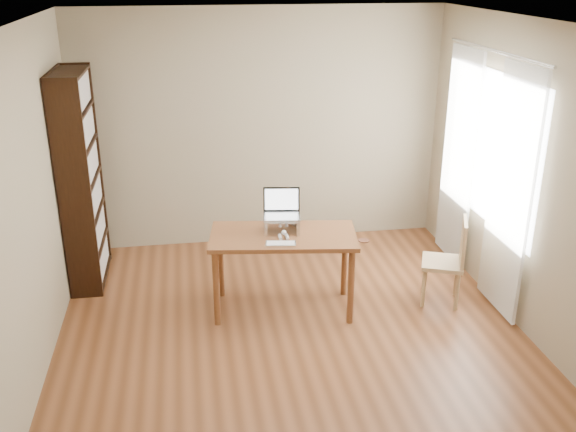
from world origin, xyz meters
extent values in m
cube|color=#593017|center=(0.00, 0.00, -0.01)|extent=(4.00, 4.50, 0.02)
cube|color=white|center=(0.00, 0.00, 2.61)|extent=(4.00, 4.50, 0.02)
cube|color=gray|center=(0.00, 2.26, 1.30)|extent=(4.00, 0.02, 2.60)
cube|color=gray|center=(0.00, -2.26, 1.30)|extent=(4.00, 0.02, 2.60)
cube|color=gray|center=(-2.01, 0.00, 1.30)|extent=(0.02, 4.50, 2.60)
cube|color=gray|center=(2.01, 0.00, 1.30)|extent=(0.02, 4.50, 2.60)
cube|color=white|center=(1.98, 0.80, 1.40)|extent=(0.01, 1.80, 1.40)
cube|color=black|center=(-1.84, 1.12, 1.05)|extent=(0.30, 0.04, 2.10)
cube|color=black|center=(-1.84, 1.98, 1.05)|extent=(0.30, 0.04, 2.10)
cube|color=black|center=(-1.98, 1.55, 1.05)|extent=(0.02, 0.90, 2.10)
cube|color=black|center=(-1.84, 1.55, 0.03)|extent=(0.30, 0.84, 0.02)
cube|color=black|center=(-1.81, 1.55, 0.20)|extent=(0.20, 0.78, 0.28)
cube|color=black|center=(-1.84, 1.55, 0.37)|extent=(0.30, 0.84, 0.03)
cube|color=black|center=(-1.81, 1.55, 0.54)|extent=(0.20, 0.78, 0.28)
cube|color=black|center=(-1.84, 1.55, 0.71)|extent=(0.30, 0.84, 0.02)
cube|color=black|center=(-1.81, 1.55, 0.88)|extent=(0.20, 0.78, 0.28)
cube|color=black|center=(-1.84, 1.55, 1.05)|extent=(0.30, 0.84, 0.02)
cube|color=black|center=(-1.81, 1.55, 1.22)|extent=(0.20, 0.78, 0.28)
cube|color=black|center=(-1.84, 1.55, 1.39)|extent=(0.30, 0.84, 0.02)
cube|color=black|center=(-1.81, 1.55, 1.56)|extent=(0.20, 0.78, 0.28)
cube|color=black|center=(-1.84, 1.55, 1.73)|extent=(0.30, 0.84, 0.02)
cube|color=black|center=(-1.81, 1.55, 1.90)|extent=(0.20, 0.78, 0.28)
cube|color=black|center=(-1.84, 1.55, 2.07)|extent=(0.30, 0.84, 0.03)
cube|color=white|center=(1.92, 0.25, 1.15)|extent=(0.03, 0.70, 2.20)
cube|color=white|center=(1.92, 1.35, 1.15)|extent=(0.03, 0.70, 2.20)
cylinder|color=silver|center=(1.92, 0.80, 2.28)|extent=(0.03, 1.90, 0.03)
cube|color=brown|center=(-0.01, 0.60, 0.73)|extent=(1.38, 0.82, 0.04)
cylinder|color=brown|center=(-0.60, 0.87, 0.35)|extent=(0.06, 0.06, 0.71)
cylinder|color=brown|center=(0.58, 0.87, 0.35)|extent=(0.06, 0.06, 0.71)
cylinder|color=brown|center=(-0.60, 0.34, 0.35)|extent=(0.06, 0.06, 0.71)
cylinder|color=brown|center=(0.58, 0.34, 0.35)|extent=(0.06, 0.06, 0.71)
cube|color=silver|center=(-0.15, 0.68, 0.81)|extent=(0.03, 0.25, 0.12)
cube|color=silver|center=(0.14, 0.68, 0.81)|extent=(0.03, 0.25, 0.12)
cube|color=silver|center=(-0.01, 0.68, 0.88)|extent=(0.32, 0.25, 0.01)
cube|color=silver|center=(-0.01, 0.68, 0.89)|extent=(0.36, 0.27, 0.02)
cube|color=black|center=(-0.01, 0.82, 1.01)|extent=(0.33, 0.09, 0.22)
cube|color=white|center=(-0.01, 0.81, 1.01)|extent=(0.30, 0.08, 0.19)
cube|color=silver|center=(-0.06, 0.38, 0.76)|extent=(0.27, 0.15, 0.02)
cube|color=white|center=(-0.06, 0.38, 0.77)|extent=(0.25, 0.13, 0.00)
cylinder|color=brown|center=(0.67, 0.35, 0.75)|extent=(0.10, 0.10, 0.01)
ellipsoid|color=#3F3732|center=(-0.01, 0.71, 0.81)|extent=(0.17, 0.37, 0.13)
ellipsoid|color=#3F3732|center=(-0.01, 0.82, 0.81)|extent=(0.15, 0.16, 0.12)
ellipsoid|color=#3F3732|center=(-0.01, 0.52, 0.83)|extent=(0.10, 0.09, 0.09)
ellipsoid|color=silver|center=(-0.01, 0.56, 0.80)|extent=(0.09, 0.09, 0.08)
sphere|color=silver|center=(-0.01, 0.49, 0.82)|extent=(0.04, 0.04, 0.04)
cone|color=#3F3732|center=(-0.04, 0.53, 0.88)|extent=(0.03, 0.04, 0.04)
cone|color=#3F3732|center=(0.01, 0.53, 0.88)|extent=(0.03, 0.04, 0.04)
cylinder|color=silver|center=(-0.04, 0.51, 0.76)|extent=(0.03, 0.09, 0.03)
cylinder|color=silver|center=(0.02, 0.51, 0.76)|extent=(0.03, 0.09, 0.03)
cylinder|color=#3F3732|center=(0.08, 0.84, 0.77)|extent=(0.13, 0.20, 0.03)
cube|color=tan|center=(1.48, 0.50, 0.40)|extent=(0.48, 0.48, 0.04)
cylinder|color=tan|center=(1.33, 0.35, 0.20)|extent=(0.04, 0.04, 0.40)
cylinder|color=tan|center=(1.63, 0.35, 0.20)|extent=(0.04, 0.04, 0.40)
cylinder|color=tan|center=(1.33, 0.66, 0.20)|extent=(0.04, 0.04, 0.40)
cylinder|color=tan|center=(1.63, 0.66, 0.20)|extent=(0.04, 0.04, 0.40)
cube|color=tan|center=(1.65, 0.50, 0.62)|extent=(0.16, 0.34, 0.44)
camera|label=1|loc=(-0.81, -4.58, 3.01)|focal=40.00mm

